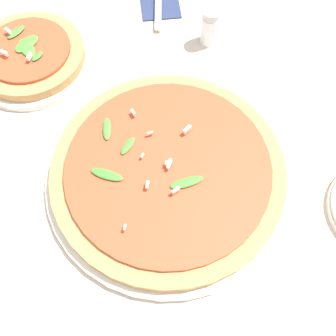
{
  "coord_description": "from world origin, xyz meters",
  "views": [
    {
      "loc": [
        -0.23,
        -0.05,
        0.53
      ],
      "look_at": [
        0.03,
        -0.04,
        0.03
      ],
      "focal_mm": 42.0,
      "sensor_mm": 36.0,
      "label": 1
    }
  ],
  "objects": [
    {
      "name": "pizza_personal_side",
      "position": [
        0.23,
        0.21,
        0.02
      ],
      "size": [
        0.21,
        0.21,
        0.05
      ],
      "color": "silver",
      "rests_on": "ground_plane"
    },
    {
      "name": "pizza_arugula_main",
      "position": [
        0.03,
        -0.04,
        0.02
      ],
      "size": [
        0.36,
        0.36,
        0.05
      ],
      "color": "silver",
      "rests_on": "ground_plane"
    },
    {
      "name": "shaker_pepper",
      "position": [
        0.3,
        -0.1,
        0.03
      ],
      "size": [
        0.03,
        0.03,
        0.07
      ],
      "color": "silver",
      "rests_on": "ground_plane"
    },
    {
      "name": "ground_plane",
      "position": [
        0.0,
        0.0,
        0.0
      ],
      "size": [
        6.0,
        6.0,
        0.0
      ],
      "primitive_type": "plane",
      "color": "beige"
    }
  ]
}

